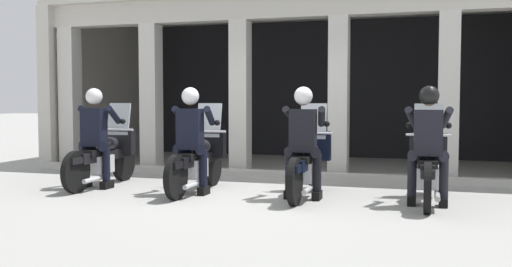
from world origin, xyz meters
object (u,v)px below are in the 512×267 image
police_officer_far_left (95,129)px  motorcycle_center_left (199,159)px  police_officer_center_right (303,133)px  police_officer_far_right (428,135)px  police_officer_center_left (191,131)px  motorcycle_far_right (428,166)px  motorcycle_far_left (105,155)px  motorcycle_center_right (307,162)px

police_officer_far_left → motorcycle_center_left: 1.75m
police_officer_far_left → police_officer_center_right: 3.37m
police_officer_far_left → motorcycle_center_left: police_officer_far_left is taller
police_officer_far_left → police_officer_far_right: 5.05m
police_officer_far_left → police_officer_center_left: size_ratio=1.00×
police_officer_center_right → police_officer_far_right: 1.68m
police_officer_far_left → police_officer_center_right: bearing=3.4°
motorcycle_far_right → police_officer_far_left: bearing=-171.4°
motorcycle_far_left → police_officer_far_left: size_ratio=1.29×
police_officer_center_right → motorcycle_far_right: police_officer_center_right is taller
motorcycle_far_left → motorcycle_center_right: size_ratio=1.00×
motorcycle_center_right → police_officer_far_left: bearing=-171.7°
police_officer_center_left → motorcycle_far_right: police_officer_center_left is taller
motorcycle_far_left → police_officer_far_right: (5.05, -0.35, 0.44)m
motorcycle_center_left → police_officer_far_right: bearing=-0.0°
motorcycle_center_left → motorcycle_center_right: size_ratio=1.00×
police_officer_center_right → police_officer_far_left: bearing=-176.5°
motorcycle_far_left → motorcycle_center_right: same height
motorcycle_center_left → police_officer_center_right: 1.75m
police_officer_far_left → police_officer_center_left: bearing=0.6°
police_officer_center_left → police_officer_far_left: bearing=-178.9°
motorcycle_far_left → police_officer_center_right: (3.36, -0.31, 0.44)m
police_officer_center_right → motorcycle_far_right: (1.68, 0.24, -0.44)m
motorcycle_center_left → motorcycle_far_left: bearing=-178.9°
police_officer_center_right → motorcycle_far_right: bearing=12.1°
motorcycle_far_right → police_officer_far_right: 0.52m
motorcycle_center_right → police_officer_center_right: police_officer_center_right is taller
police_officer_center_right → police_officer_far_right: same height
motorcycle_far_left → police_officer_center_right: 3.41m
motorcycle_center_left → police_officer_center_right: police_officer_center_right is taller
motorcycle_far_left → motorcycle_center_left: size_ratio=1.00×
police_officer_center_left → police_officer_far_right: size_ratio=1.00×
motorcycle_center_left → motorcycle_center_right: 1.68m
police_officer_center_left → motorcycle_far_right: bearing=9.6°
motorcycle_far_right → motorcycle_center_left: bearing=-173.4°
motorcycle_far_left → police_officer_center_left: (1.68, -0.38, 0.44)m
motorcycle_center_left → motorcycle_center_right: bearing=6.7°
motorcycle_far_right → police_officer_far_right: bearing=-84.1°
police_officer_far_left → motorcycle_center_right: 3.40m
motorcycle_center_left → police_officer_center_right: bearing=-2.9°
motorcycle_far_right → motorcycle_center_right: bearing=-175.3°
motorcycle_center_left → police_officer_far_right: (3.36, -0.25, 0.44)m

